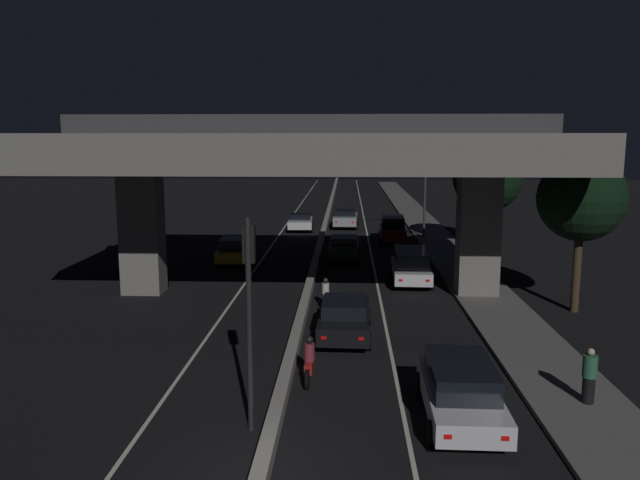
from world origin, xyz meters
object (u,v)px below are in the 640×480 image
at_px(motorcycle_red_filtering_near, 309,362).
at_px(pedestrian_on_sidewalk, 589,376).
at_px(car_white_third, 411,265).
at_px(car_silver_sixth, 346,218).
at_px(car_dark_green_fourth, 344,247).
at_px(car_white_second_oncoming, 300,222).
at_px(car_black_second, 345,317).
at_px(street_lamp, 420,181).
at_px(car_taxi_yellow_lead_oncoming, 235,249).
at_px(car_white_lead, 460,389).
at_px(motorcycle_black_filtering_mid, 326,296).
at_px(car_dark_red_fifth, 393,229).
at_px(traffic_light_left_of_median, 249,287).

bearing_deg(motorcycle_red_filtering_near, pedestrian_on_sidewalk, -98.53).
relative_size(car_white_third, car_silver_sixth, 1.10).
xyz_separation_m(car_dark_green_fourth, car_white_second_oncoming, (-3.60, 11.93, -0.05)).
bearing_deg(car_black_second, car_white_third, -18.66).
distance_m(car_white_third, pedestrian_on_sidewalk, 15.39).
distance_m(street_lamp, car_taxi_yellow_lead_oncoming, 15.73).
bearing_deg(car_silver_sixth, car_black_second, -177.71).
height_order(street_lamp, car_taxi_yellow_lead_oncoming, street_lamp).
relative_size(car_white_lead, motorcycle_black_filtering_mid, 2.61).
distance_m(car_dark_red_fifth, car_silver_sixth, 7.98).
xyz_separation_m(street_lamp, motorcycle_red_filtering_near, (-6.44, -27.88, -3.67)).
bearing_deg(car_dark_green_fourth, car_white_second_oncoming, 17.86).
bearing_deg(street_lamp, motorcycle_black_filtering_mid, -107.60).
height_order(traffic_light_left_of_median, street_lamp, street_lamp).
bearing_deg(car_white_lead, car_taxi_yellow_lead_oncoming, 26.11).
relative_size(car_black_second, car_white_second_oncoming, 1.18).
bearing_deg(car_taxi_yellow_lead_oncoming, car_dark_green_fourth, 99.15).
bearing_deg(car_taxi_yellow_lead_oncoming, motorcycle_black_filtering_mid, 28.11).
bearing_deg(car_dark_red_fifth, car_black_second, 173.37).
xyz_separation_m(car_dark_green_fourth, car_taxi_yellow_lead_oncoming, (-6.53, -1.25, 0.04)).
distance_m(traffic_light_left_of_median, car_black_second, 8.50).
bearing_deg(car_black_second, traffic_light_left_of_median, 164.56).
bearing_deg(car_taxi_yellow_lead_oncoming, car_white_lead, 23.49).
relative_size(car_dark_red_fifth, motorcycle_red_filtering_near, 2.70).
xyz_separation_m(car_dark_green_fourth, motorcycle_black_filtering_mid, (-0.75, -11.34, -0.15)).
height_order(traffic_light_left_of_median, car_dark_green_fourth, traffic_light_left_of_median).
bearing_deg(car_dark_green_fourth, pedestrian_on_sidewalk, -160.92).
xyz_separation_m(car_black_second, car_silver_sixth, (-0.06, 28.84, 0.02)).
bearing_deg(car_dark_red_fifth, car_silver_sixth, 27.14).
distance_m(car_dark_red_fifth, motorcycle_black_filtering_mid, 18.29).
distance_m(street_lamp, motorcycle_red_filtering_near, 28.85).
xyz_separation_m(car_white_lead, motorcycle_black_filtering_mid, (-3.95, 10.60, -0.23)).
height_order(car_dark_red_fifth, car_silver_sixth, car_dark_red_fifth).
relative_size(car_silver_sixth, pedestrian_on_sidewalk, 2.73).
bearing_deg(traffic_light_left_of_median, car_white_second_oncoming, 92.22).
bearing_deg(motorcycle_red_filtering_near, car_dark_green_fourth, -0.20).
distance_m(car_silver_sixth, motorcycle_black_filtering_mid, 25.05).
xyz_separation_m(car_taxi_yellow_lead_oncoming, car_white_second_oncoming, (2.93, 13.18, -0.09)).
xyz_separation_m(traffic_light_left_of_median, car_taxi_yellow_lead_oncoming, (-4.27, 21.51, -2.94)).
xyz_separation_m(traffic_light_left_of_median, car_dark_green_fourth, (2.25, 22.76, -2.98)).
height_order(street_lamp, car_white_lead, street_lamp).
bearing_deg(car_black_second, pedestrian_on_sidewalk, -129.74).
height_order(street_lamp, motorcycle_black_filtering_mid, street_lamp).
relative_size(car_white_lead, car_black_second, 1.01).
bearing_deg(street_lamp, car_white_second_oncoming, 158.16).
bearing_deg(street_lamp, motorcycle_red_filtering_near, -103.00).
relative_size(traffic_light_left_of_median, motorcycle_black_filtering_mid, 3.02).
xyz_separation_m(street_lamp, car_white_lead, (-2.28, -30.23, -3.47)).
height_order(car_white_lead, car_dark_red_fifth, car_dark_red_fifth).
xyz_separation_m(car_taxi_yellow_lead_oncoming, motorcycle_black_filtering_mid, (5.78, -10.09, -0.19)).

